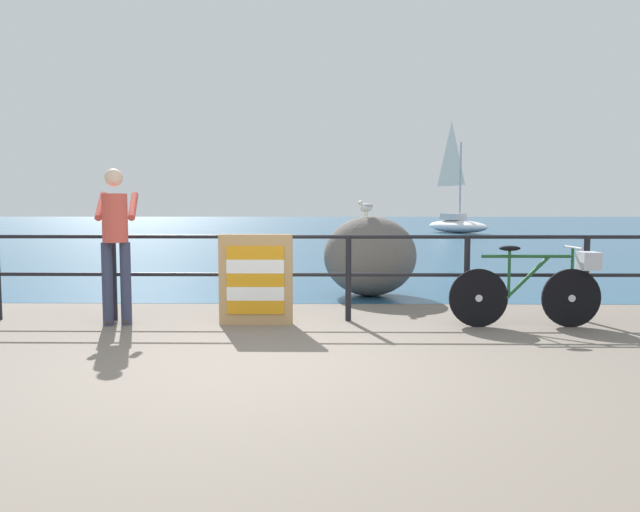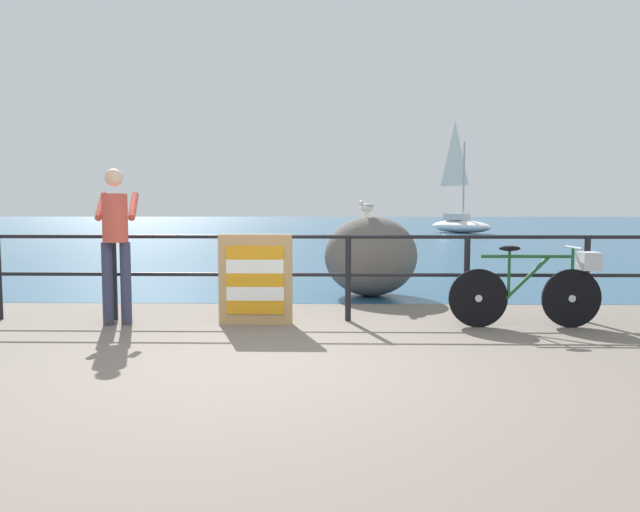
# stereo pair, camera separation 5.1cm
# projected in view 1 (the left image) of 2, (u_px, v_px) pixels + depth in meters

# --- Properties ---
(ground_plane) EXTENTS (120.00, 120.00, 0.10)m
(ground_plane) POSITION_uv_depth(u_px,v_px,m) (318.00, 241.00, 24.96)
(ground_plane) COLOR #6B6056
(sea_surface) EXTENTS (120.00, 90.00, 0.01)m
(sea_surface) POSITION_uv_depth(u_px,v_px,m) (324.00, 223.00, 53.13)
(sea_surface) COLOR navy
(sea_surface) RESTS_ON ground_plane
(promenade_railing) EXTENTS (9.86, 0.07, 1.02)m
(promenade_railing) POSITION_uv_depth(u_px,v_px,m) (289.00, 267.00, 7.00)
(promenade_railing) COLOR black
(promenade_railing) RESTS_ON ground_plane
(bicycle) EXTENTS (1.70, 0.48, 0.92)m
(bicycle) POSITION_uv_depth(u_px,v_px,m) (538.00, 286.00, 6.62)
(bicycle) COLOR black
(bicycle) RESTS_ON ground_plane
(person_at_railing) EXTENTS (0.54, 0.67, 1.78)m
(person_at_railing) POSITION_uv_depth(u_px,v_px,m) (116.00, 238.00, 6.72)
(person_at_railing) COLOR #333851
(person_at_railing) RESTS_ON ground_plane
(folded_deckchair_stack) EXTENTS (0.84, 0.10, 1.04)m
(folded_deckchair_stack) POSITION_uv_depth(u_px,v_px,m) (256.00, 280.00, 6.76)
(folded_deckchair_stack) COLOR tan
(folded_deckchair_stack) RESTS_ON ground_plane
(breakwater_boulder_main) EXTENTS (1.41, 1.21, 1.22)m
(breakwater_boulder_main) POSITION_uv_depth(u_px,v_px,m) (370.00, 256.00, 9.02)
(breakwater_boulder_main) COLOR #605B56
(breakwater_boulder_main) RESTS_ON ground
(seagull) EXTENTS (0.29, 0.29, 0.23)m
(seagull) POSITION_uv_depth(u_px,v_px,m) (366.00, 207.00, 8.86)
(seagull) COLOR gold
(seagull) RESTS_ON breakwater_boulder_main
(sailboat) EXTENTS (3.36, 4.45, 6.16)m
(sailboat) POSITION_uv_depth(u_px,v_px,m) (456.00, 220.00, 32.42)
(sailboat) COLOR white
(sailboat) RESTS_ON sea_surface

